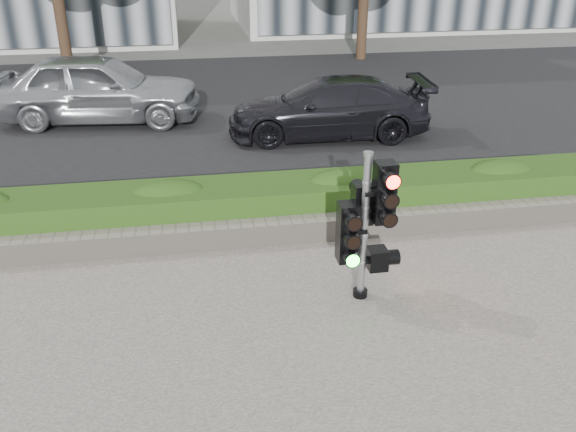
{
  "coord_description": "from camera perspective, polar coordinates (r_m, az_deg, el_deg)",
  "views": [
    {
      "loc": [
        -0.84,
        -6.12,
        4.28
      ],
      "look_at": [
        0.3,
        0.6,
        1.06
      ],
      "focal_mm": 38.0,
      "sensor_mm": 36.0,
      "label": 1
    }
  ],
  "objects": [
    {
      "name": "hedge",
      "position": [
        9.54,
        -3.74,
        1.07
      ],
      "size": [
        12.0,
        1.0,
        0.68
      ],
      "primitive_type": "cube",
      "color": "#4A7223",
      "rests_on": "sidewalk"
    },
    {
      "name": "road",
      "position": [
        16.69,
        -6.53,
        10.32
      ],
      "size": [
        60.0,
        13.0,
        0.02
      ],
      "primitive_type": "cube",
      "color": "black",
      "rests_on": "ground"
    },
    {
      "name": "traffic_signal",
      "position": [
        7.41,
        7.3,
        -0.29
      ],
      "size": [
        0.67,
        0.48,
        1.94
      ],
      "rotation": [
        0.0,
        0.0,
        0.01
      ],
      "color": "black",
      "rests_on": "sidewalk"
    },
    {
      "name": "car_silver",
      "position": [
        15.51,
        -17.41,
        11.36
      ],
      "size": [
        5.01,
        2.46,
        1.64
      ],
      "primitive_type": "imported",
      "rotation": [
        0.0,
        0.0,
        1.46
      ],
      "color": "#AAACB1",
      "rests_on": "road"
    },
    {
      "name": "stone_wall",
      "position": [
        9.03,
        -3.26,
        -1.58
      ],
      "size": [
        12.0,
        0.32,
        0.34
      ],
      "primitive_type": "cube",
      "color": "gray",
      "rests_on": "sidewalk"
    },
    {
      "name": "ground",
      "position": [
        7.51,
        -1.51,
        -9.42
      ],
      "size": [
        120.0,
        120.0,
        0.0
      ],
      "primitive_type": "plane",
      "color": "#51514C",
      "rests_on": "ground"
    },
    {
      "name": "car_dark",
      "position": [
        13.79,
        3.8,
        10.07
      ],
      "size": [
        4.58,
        2.13,
        1.3
      ],
      "primitive_type": "imported",
      "rotation": [
        0.0,
        0.0,
        -1.64
      ],
      "color": "black",
      "rests_on": "road"
    },
    {
      "name": "curb",
      "position": [
        10.22,
        -4.05,
        0.85
      ],
      "size": [
        60.0,
        0.25,
        0.12
      ],
      "primitive_type": "cube",
      "color": "gray",
      "rests_on": "ground"
    }
  ]
}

